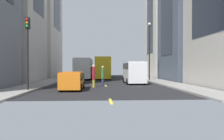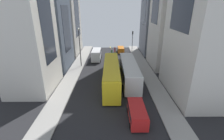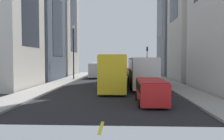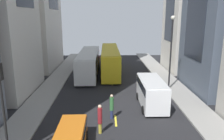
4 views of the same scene
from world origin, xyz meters
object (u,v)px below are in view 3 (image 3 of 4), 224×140
city_bus_white (141,69)px  delivery_van_white (96,69)px  car_red_1 (151,90)px  pedestrian_crossing_mid (118,71)px  pedestrian_walking_far (123,70)px  car_orange_0 (131,71)px  traffic_light_near_corner (147,55)px  streetcar_yellow (115,69)px

city_bus_white → delivery_van_white: bearing=-60.4°
car_red_1 → delivery_van_white: bearing=-74.1°
city_bus_white → pedestrian_crossing_mid: 14.72m
city_bus_white → pedestrian_walking_far: bearing=-83.0°
car_orange_0 → pedestrian_crossing_mid: size_ratio=1.92×
car_orange_0 → pedestrian_walking_far: (1.78, 2.07, 0.27)m
city_bus_white → traffic_light_near_corner: (-3.09, -20.02, 2.14)m
delivery_van_white → car_red_1: bearing=105.9°
car_red_1 → traffic_light_near_corner: traffic_light_near_corner is taller
car_red_1 → traffic_light_near_corner: 31.33m
streetcar_yellow → pedestrian_crossing_mid: (-0.16, -15.86, -1.00)m
city_bus_white → traffic_light_near_corner: bearing=-98.8°
car_red_1 → city_bus_white: bearing=-91.2°
delivery_van_white → traffic_light_near_corner: (-9.82, -8.18, 2.64)m
city_bus_white → delivery_van_white: 13.63m
pedestrian_crossing_mid → traffic_light_near_corner: size_ratio=0.37×
car_red_1 → pedestrian_crossing_mid: size_ratio=2.16×
car_orange_0 → pedestrian_walking_far: bearing=49.3°
car_red_1 → pedestrian_crossing_mid: (2.72, -25.38, 0.11)m
car_red_1 → traffic_light_near_corner: (-3.31, -31.00, 3.14)m
pedestrian_walking_far → car_red_1: bearing=-161.6°
delivery_van_white → traffic_light_near_corner: 13.05m
pedestrian_crossing_mid → delivery_van_white: bearing=-178.8°
delivery_van_white → city_bus_white: bearing=119.6°
car_orange_0 → pedestrian_walking_far: 2.74m
city_bus_white → streetcar_yellow: 3.44m
pedestrian_walking_far → traffic_light_near_corner: traffic_light_near_corner is taller
delivery_van_white → car_orange_0: bearing=-132.8°
delivery_van_white → traffic_light_near_corner: traffic_light_near_corner is taller
delivery_van_white → pedestrian_walking_far: delivery_van_white is taller
city_bus_white → streetcar_yellow: size_ratio=0.92×
city_bus_white → streetcar_yellow: streetcar_yellow is taller
city_bus_white → pedestrian_crossing_mid: city_bus_white is taller
car_orange_0 → traffic_light_near_corner: size_ratio=0.70×
delivery_van_white → pedestrian_walking_far: (-4.68, -4.91, -0.33)m
pedestrian_walking_far → traffic_light_near_corner: (-5.13, -3.28, 2.97)m
city_bus_white → pedestrian_walking_far: 16.89m
city_bus_white → pedestrian_crossing_mid: (2.95, -14.39, -0.89)m
streetcar_yellow → car_orange_0: 20.51m
traffic_light_near_corner → pedestrian_crossing_mid: bearing=43.0°
car_red_1 → traffic_light_near_corner: size_ratio=0.79×
delivery_van_white → traffic_light_near_corner: size_ratio=0.96×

